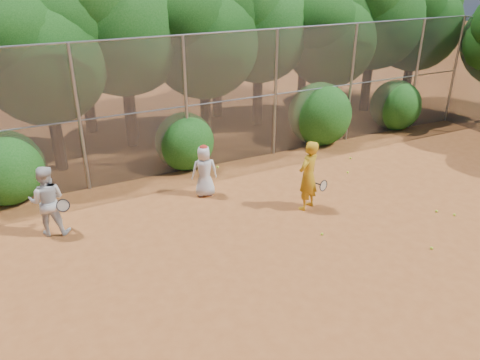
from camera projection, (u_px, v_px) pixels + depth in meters
ground at (334, 262)px, 9.96m from camera, size 80.00×80.00×0.00m
fence_back at (214, 101)px, 13.90m from camera, size 20.05×0.09×4.03m
tree_2 at (43, 50)px, 12.99m from camera, size 3.99×3.47×5.47m
tree_3 at (122, 12)px, 14.47m from camera, size 4.89×4.26×6.70m
tree_4 at (204, 31)px, 15.26m from camera, size 4.19×3.64×5.73m
tree_5 at (260, 16)px, 16.80m from camera, size 4.51×3.92×6.17m
tree_6 at (332, 31)px, 17.24m from camera, size 3.86×3.36×5.29m
tree_7 at (376, 4)px, 18.40m from camera, size 4.77×4.14×6.53m
tree_8 at (417, 15)px, 19.16m from camera, size 4.25×3.70×5.82m
tree_10 at (76, 0)px, 15.76m from camera, size 5.15×4.48×7.06m
tree_11 at (216, 10)px, 17.65m from camera, size 4.64×4.03×6.35m
bush_0 at (4, 165)px, 12.21m from camera, size 2.00×2.00×2.00m
bush_1 at (185, 139)px, 14.28m from camera, size 1.80×1.80×1.80m
bush_2 at (320, 111)px, 16.21m from camera, size 2.20×2.20×2.20m
bush_3 at (396, 103)px, 17.69m from camera, size 1.90×1.90×1.90m
player_yellow at (308, 176)px, 11.78m from camera, size 0.90×0.67×1.84m
player_teen at (204, 171)px, 12.54m from camera, size 0.78×0.60×1.45m
player_white at (47, 201)px, 10.69m from camera, size 0.99×0.87×1.70m
ball_0 at (436, 211)px, 11.93m from camera, size 0.07×0.07×0.07m
ball_1 at (348, 172)px, 14.13m from camera, size 0.07×0.07×0.07m
ball_2 at (432, 248)px, 10.39m from camera, size 0.07×0.07×0.07m
ball_3 at (454, 215)px, 11.76m from camera, size 0.07×0.07×0.07m
ball_4 at (322, 234)px, 10.93m from camera, size 0.07×0.07×0.07m
ball_5 at (350, 158)px, 15.14m from camera, size 0.07×0.07×0.07m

